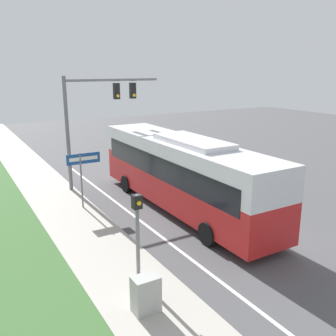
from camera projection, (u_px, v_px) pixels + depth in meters
name	position (u px, v px, depth m)	size (l,w,h in m)	color
ground_plane	(268.00, 239.00, 15.14)	(80.00, 80.00, 0.00)	#4C4C4F
sidewalk	(128.00, 280.00, 12.09)	(2.80, 80.00, 0.12)	#ADA89E
grass_verge	(24.00, 312.00, 10.52)	(3.60, 80.00, 0.10)	#3D6633
lane_divider_near	(194.00, 262.00, 13.38)	(0.14, 30.00, 0.01)	silver
bus	(181.00, 170.00, 17.87)	(2.65, 12.27, 3.67)	red
signal_gantry	(96.00, 110.00, 20.77)	(5.62, 0.41, 6.33)	slate
pedestrian_signal	(137.00, 224.00, 11.57)	(0.28, 0.34, 2.98)	slate
street_sign	(83.00, 168.00, 17.88)	(1.64, 0.08, 2.85)	slate
utility_cabinet	(146.00, 294.00, 10.33)	(0.75, 0.51, 1.06)	#A8A8A3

